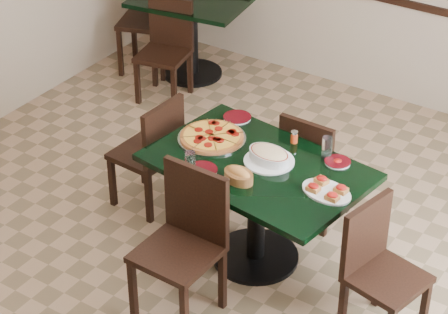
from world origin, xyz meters
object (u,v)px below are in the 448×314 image
Objects in this scene: pepperoni_pizza at (212,137)px; chair_left at (153,149)px; main_table at (257,188)px; bread_basket at (239,175)px; chair_near at (186,235)px; back_chair_near at (167,44)px; lasagna_casserole at (269,156)px; chair_right at (378,264)px; back_chair_left at (156,13)px; bruschetta_platter at (327,190)px; chair_far at (312,164)px; back_table at (192,22)px.

chair_left is at bearing 177.38° from pepperoni_pizza.
bread_basket is at bearing -82.99° from main_table.
chair_near is 2.75m from back_chair_near.
lasagna_casserole is 0.28m from bread_basket.
chair_right reaches higher than main_table.
bread_basket is (0.40, -0.31, 0.02)m from pepperoni_pizza.
lasagna_casserole reaches higher than pepperoni_pizza.
bruschetta_platter is (2.71, -1.90, 0.21)m from back_chair_left.
main_table is 1.46× the size of back_chair_left.
bruschetta_platter is (0.41, -0.60, 0.30)m from chair_far.
back_chair_left is (-3.12, 2.02, 0.08)m from chair_right.
chair_far is at bearing 43.43° from pepperoni_pizza.
chair_far is at bearing 93.41° from lasagna_casserole.
chair_far reaches higher than back_table.
back_chair_left is at bearing -173.56° from back_table.
pepperoni_pizza is (1.44, -1.44, 0.28)m from back_chair_near.
main_table is 2.39m from back_chair_near.
back_table is 1.26× the size of chair_right.
chair_left is (-0.92, 0.11, -0.08)m from main_table.
chair_left is at bearing 94.04° from chair_right.
chair_left is 1.69m from back_chair_near.
main_table is 1.51× the size of chair_near.
chair_left is 2.72× the size of lasagna_casserole.
back_table is at bearing 141.49° from main_table.
back_chair_left reaches higher than main_table.
chair_left is at bearing -175.56° from bruschetta_platter.
bread_basket is at bearing 106.19° from chair_right.
pepperoni_pizza is (1.80, -1.77, 0.21)m from back_chair_left.
back_table is 2.07m from chair_left.
back_chair_left reaches higher than back_chair_near.
bread_basket is (2.20, -2.08, 0.23)m from back_chair_left.
chair_left reaches higher than bread_basket.
lasagna_casserole is at bearing 90.10° from chair_left.
main_table is at bearing -12.63° from pepperoni_pizza.
pepperoni_pizza is (1.47, -1.86, 0.24)m from back_table.
chair_near is (-0.21, -1.18, 0.06)m from chair_far.
back_chair_near is at bearing 156.90° from bruschetta_platter.
pepperoni_pizza is 1.40× the size of lasagna_casserole.
bread_basket is (-0.10, -0.78, 0.31)m from chair_far.
chair_right is at bearing -45.17° from back_table.
bread_basket is (-0.92, -0.06, 0.31)m from chair_right.
pepperoni_pizza is (-0.29, 0.70, 0.23)m from chair_near.
chair_near is at bearing 50.84° from chair_left.
chair_right is at bearing -43.10° from back_chair_near.
back_table is (-1.88, 1.95, -0.04)m from main_table.
back_chair_left is 3.32m from bruschetta_platter.
back_table is at bearing -149.16° from chair_left.
bread_basket is (-0.05, -0.28, -0.01)m from lasagna_casserole.
pepperoni_pizza is 0.51m from bread_basket.
chair_left is 1.01m from lasagna_casserole.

